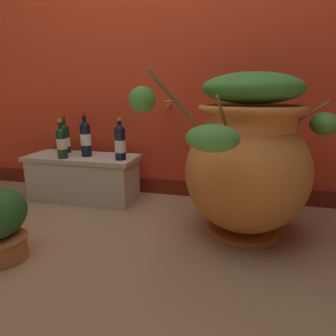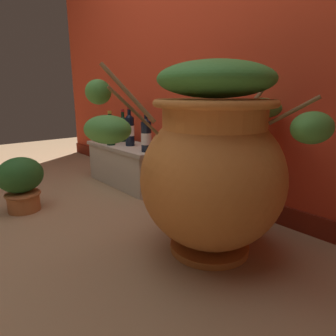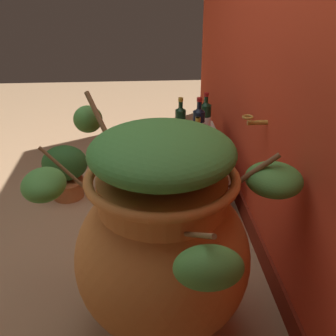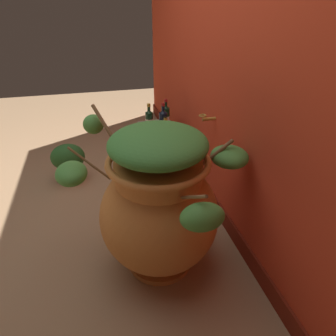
{
  "view_description": "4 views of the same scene",
  "coord_description": "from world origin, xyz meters",
  "px_view_note": "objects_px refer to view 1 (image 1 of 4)",
  "views": [
    {
      "loc": [
        0.57,
        -1.08,
        0.82
      ],
      "look_at": [
        0.13,
        0.74,
        0.32
      ],
      "focal_mm": 30.92,
      "sensor_mm": 36.0,
      "label": 1
    },
    {
      "loc": [
        1.52,
        -0.49,
        0.78
      ],
      "look_at": [
        0.09,
        0.74,
        0.29
      ],
      "focal_mm": 31.19,
      "sensor_mm": 36.0,
      "label": 2
    },
    {
      "loc": [
        1.95,
        0.48,
        1.43
      ],
      "look_at": [
        -0.09,
        0.62,
        0.41
      ],
      "focal_mm": 44.41,
      "sensor_mm": 36.0,
      "label": 3
    },
    {
      "loc": [
        2.03,
        0.26,
        1.5
      ],
      "look_at": [
        0.12,
        0.73,
        0.39
      ],
      "focal_mm": 32.77,
      "sensor_mm": 36.0,
      "label": 4
    }
  ],
  "objects_px": {
    "wine_bottle_back": "(65,138)",
    "wine_bottle_middle": "(120,142)",
    "terracotta_urn": "(247,158)",
    "wine_bottle_left": "(86,137)",
    "wine_bottle_right": "(62,141)",
    "potted_shrub": "(1,224)"
  },
  "relations": [
    {
      "from": "terracotta_urn",
      "to": "potted_shrub",
      "type": "relative_size",
      "value": 2.93
    },
    {
      "from": "wine_bottle_middle",
      "to": "potted_shrub",
      "type": "xyz_separation_m",
      "value": [
        -0.29,
        -0.83,
        -0.28
      ]
    },
    {
      "from": "terracotta_urn",
      "to": "wine_bottle_middle",
      "type": "relative_size",
      "value": 3.59
    },
    {
      "from": "wine_bottle_middle",
      "to": "wine_bottle_right",
      "type": "height_order",
      "value": "wine_bottle_middle"
    },
    {
      "from": "wine_bottle_middle",
      "to": "wine_bottle_back",
      "type": "height_order",
      "value": "wine_bottle_middle"
    },
    {
      "from": "wine_bottle_left",
      "to": "potted_shrub",
      "type": "bearing_deg",
      "value": -89.48
    },
    {
      "from": "wine_bottle_left",
      "to": "wine_bottle_back",
      "type": "relative_size",
      "value": 1.13
    },
    {
      "from": "wine_bottle_middle",
      "to": "wine_bottle_right",
      "type": "xyz_separation_m",
      "value": [
        -0.43,
        -0.06,
        -0.01
      ]
    },
    {
      "from": "wine_bottle_back",
      "to": "potted_shrub",
      "type": "height_order",
      "value": "wine_bottle_back"
    },
    {
      "from": "wine_bottle_middle",
      "to": "wine_bottle_back",
      "type": "xyz_separation_m",
      "value": [
        -0.52,
        0.13,
        -0.01
      ]
    },
    {
      "from": "terracotta_urn",
      "to": "wine_bottle_middle",
      "type": "xyz_separation_m",
      "value": [
        -0.86,
        0.25,
        0.01
      ]
    },
    {
      "from": "wine_bottle_left",
      "to": "wine_bottle_middle",
      "type": "relative_size",
      "value": 1.08
    },
    {
      "from": "wine_bottle_right",
      "to": "wine_bottle_back",
      "type": "bearing_deg",
      "value": 116.67
    },
    {
      "from": "wine_bottle_back",
      "to": "potted_shrub",
      "type": "relative_size",
      "value": 0.78
    },
    {
      "from": "wine_bottle_left",
      "to": "wine_bottle_right",
      "type": "xyz_separation_m",
      "value": [
        -0.14,
        -0.1,
        -0.02
      ]
    },
    {
      "from": "wine_bottle_back",
      "to": "potted_shrub",
      "type": "distance_m",
      "value": 1.02
    },
    {
      "from": "wine_bottle_back",
      "to": "wine_bottle_middle",
      "type": "bearing_deg",
      "value": -13.62
    },
    {
      "from": "wine_bottle_middle",
      "to": "wine_bottle_right",
      "type": "bearing_deg",
      "value": -172.57
    },
    {
      "from": "wine_bottle_back",
      "to": "terracotta_urn",
      "type": "bearing_deg",
      "value": -15.14
    },
    {
      "from": "terracotta_urn",
      "to": "wine_bottle_back",
      "type": "xyz_separation_m",
      "value": [
        -1.39,
        0.38,
        0.01
      ]
    },
    {
      "from": "wine_bottle_right",
      "to": "potted_shrub",
      "type": "xyz_separation_m",
      "value": [
        0.14,
        -0.77,
        -0.27
      ]
    },
    {
      "from": "wine_bottle_left",
      "to": "wine_bottle_back",
      "type": "bearing_deg",
      "value": 160.79
    }
  ]
}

